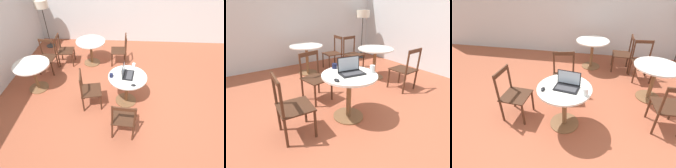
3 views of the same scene
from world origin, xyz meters
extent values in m
plane|color=#9E5138|center=(0.00, 0.00, 0.00)|extent=(16.00, 16.00, 0.00)
cube|color=silver|center=(3.23, 0.00, 1.35)|extent=(0.06, 9.40, 2.70)
cylinder|color=brown|center=(0.14, 0.13, 0.01)|extent=(0.48, 0.48, 0.02)
cylinder|color=brown|center=(0.14, 0.13, 0.36)|extent=(0.07, 0.07, 0.67)
cylinder|color=silver|center=(0.14, 0.13, 0.71)|extent=(0.82, 0.82, 0.03)
cylinder|color=brown|center=(1.68, 1.16, 0.01)|extent=(0.48, 0.48, 0.02)
cylinder|color=brown|center=(1.68, 1.16, 0.36)|extent=(0.07, 0.07, 0.67)
cylinder|color=silver|center=(1.68, 1.16, 0.71)|extent=(0.82, 0.82, 0.03)
cylinder|color=brown|center=(0.46, 2.34, 0.01)|extent=(0.48, 0.48, 0.02)
cylinder|color=brown|center=(0.46, 2.34, 0.36)|extent=(0.07, 0.07, 0.67)
cylinder|color=silver|center=(0.46, 2.34, 0.71)|extent=(0.82, 0.82, 0.03)
cylinder|color=#472819|center=(-0.48, 0.37, 0.21)|extent=(0.04, 0.04, 0.42)
cylinder|color=#472819|center=(-0.51, -0.01, 0.21)|extent=(0.04, 0.04, 0.42)
cylinder|color=#472819|center=(-0.87, 0.40, 0.21)|extent=(0.04, 0.04, 0.42)
cylinder|color=#472819|center=(-0.89, 0.01, 0.21)|extent=(0.04, 0.04, 0.42)
cube|color=#3C2215|center=(-0.69, 0.19, 0.43)|extent=(0.47, 0.47, 0.02)
cylinder|color=#472819|center=(-0.87, 0.40, 0.66)|extent=(0.04, 0.04, 0.45)
cylinder|color=#472819|center=(-0.89, 0.01, 0.66)|extent=(0.04, 0.04, 0.45)
cube|color=#472819|center=(-0.88, 0.21, 0.85)|extent=(0.05, 0.41, 0.07)
cylinder|color=#472819|center=(0.22, 0.75, 0.21)|extent=(0.04, 0.04, 0.42)
cylinder|color=#472819|center=(-0.16, 0.68, 0.21)|extent=(0.04, 0.04, 0.42)
cylinder|color=#472819|center=(0.14, 1.13, 0.21)|extent=(0.04, 0.04, 0.42)
cylinder|color=#472819|center=(-0.24, 1.06, 0.21)|extent=(0.04, 0.04, 0.42)
cube|color=#3C2215|center=(-0.01, 0.90, 0.43)|extent=(0.51, 0.51, 0.02)
cylinder|color=#472819|center=(0.14, 1.13, 0.66)|extent=(0.04, 0.04, 0.45)
cylinder|color=#472819|center=(-0.24, 1.06, 0.66)|extent=(0.04, 0.04, 0.45)
cube|color=#472819|center=(-0.05, 1.09, 0.85)|extent=(0.41, 0.10, 0.07)
cylinder|color=#472819|center=(1.83, 1.71, 0.21)|extent=(0.04, 0.04, 0.42)
cylinder|color=#472819|center=(1.44, 1.68, 0.21)|extent=(0.04, 0.04, 0.42)
cylinder|color=#472819|center=(1.79, 2.09, 0.21)|extent=(0.04, 0.04, 0.42)
cylinder|color=#472819|center=(1.41, 2.06, 0.21)|extent=(0.04, 0.04, 0.42)
cube|color=#3C2215|center=(1.62, 1.88, 0.43)|extent=(0.47, 0.47, 0.02)
cylinder|color=#472819|center=(1.79, 2.09, 0.66)|extent=(0.04, 0.04, 0.45)
cylinder|color=#472819|center=(1.41, 2.06, 0.66)|extent=(0.04, 0.04, 0.45)
cube|color=#472819|center=(1.60, 2.08, 0.85)|extent=(0.41, 0.06, 0.07)
cylinder|color=#472819|center=(1.52, 0.54, 0.21)|extent=(0.04, 0.04, 0.42)
cylinder|color=#472819|center=(1.90, 0.56, 0.21)|extent=(0.04, 0.04, 0.42)
cylinder|color=#472819|center=(1.53, 0.16, 0.21)|extent=(0.04, 0.04, 0.42)
cylinder|color=#472819|center=(1.92, 0.17, 0.21)|extent=(0.04, 0.04, 0.42)
cube|color=#3C2215|center=(1.72, 0.36, 0.43)|extent=(0.45, 0.45, 0.02)
cylinder|color=#472819|center=(1.53, 0.16, 0.66)|extent=(0.04, 0.04, 0.45)
cylinder|color=#472819|center=(1.92, 0.17, 0.66)|extent=(0.04, 0.04, 0.45)
cube|color=#472819|center=(1.72, 0.17, 0.85)|extent=(0.41, 0.04, 0.07)
cylinder|color=#472819|center=(0.99, 2.13, 0.21)|extent=(0.04, 0.04, 0.42)
cylinder|color=#472819|center=(1.01, 2.51, 0.21)|extent=(0.04, 0.04, 0.42)
cylinder|color=#472819|center=(1.38, 2.11, 0.21)|extent=(0.04, 0.04, 0.42)
cylinder|color=#472819|center=(1.40, 2.49, 0.21)|extent=(0.04, 0.04, 0.42)
cube|color=#3C2215|center=(1.19, 2.31, 0.43)|extent=(0.46, 0.46, 0.02)
cylinder|color=#472819|center=(1.38, 2.11, 0.66)|extent=(0.04, 0.04, 0.45)
cylinder|color=#472819|center=(1.40, 2.49, 0.66)|extent=(0.04, 0.04, 0.45)
cube|color=#472819|center=(1.39, 2.30, 0.85)|extent=(0.04, 0.41, 0.07)
cylinder|color=#333333|center=(2.64, 2.75, 0.01)|extent=(0.30, 0.30, 0.02)
cylinder|color=#333333|center=(2.64, 2.75, 0.66)|extent=(0.02, 0.02, 1.29)
cylinder|color=beige|center=(2.64, 2.75, 1.41)|extent=(0.41, 0.41, 0.22)
cube|color=black|center=(0.18, 0.11, 0.73)|extent=(0.39, 0.26, 0.02)
cube|color=#38383D|center=(0.17, 0.09, 0.74)|extent=(0.32, 0.16, 0.00)
cube|color=black|center=(0.19, 0.23, 0.85)|extent=(0.36, 0.08, 0.21)
cube|color=#9EB2C6|center=(0.19, 0.22, 0.85)|extent=(0.33, 0.07, 0.19)
ellipsoid|color=black|center=(-0.15, 0.02, 0.74)|extent=(0.06, 0.10, 0.03)
cylinder|color=#141938|center=(0.10, 0.47, 0.76)|extent=(0.08, 0.08, 0.08)
torus|color=#141938|center=(0.15, 0.47, 0.77)|extent=(0.05, 0.01, 0.05)
cylinder|color=silver|center=(0.46, 0.00, 0.78)|extent=(0.07, 0.07, 0.11)
camera|label=1|loc=(-2.75, 0.29, 2.99)|focal=28.00mm
camera|label=2|loc=(-1.30, -1.74, 1.63)|focal=28.00mm
camera|label=3|loc=(0.53, -1.96, 2.16)|focal=28.00mm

